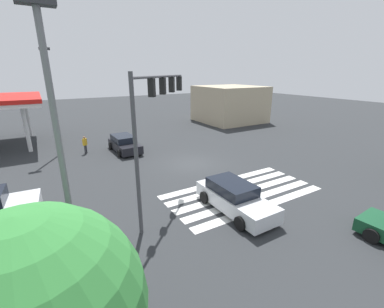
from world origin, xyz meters
TOP-DOWN VIEW (x-y plane):
  - ground_plane at (0.00, 0.00)m, footprint 121.15×121.15m
  - crosswalk_markings at (0.00, -5.99)m, footprint 9.41×4.40m
  - traffic_signal_mast at (-5.01, -5.01)m, footprint 4.82×4.82m
  - car_0 at (-3.63, 6.16)m, footprint 2.23×4.51m
  - car_3 at (-1.74, -7.34)m, footprint 2.12×4.87m
  - corner_building at (14.24, 13.16)m, footprint 8.36×8.36m
  - pedestrian at (-6.87, 7.30)m, footprint 0.41×0.41m
  - street_light_pole_a at (-8.81, 8.33)m, footprint 0.80×0.36m
  - street_light_pole_b at (-9.64, -9.69)m, footprint 0.80×0.36m

SIDE VIEW (x-z plane):
  - ground_plane at x=0.00m, z-range 0.00..0.00m
  - crosswalk_markings at x=0.00m, z-range 0.00..0.01m
  - car_0 at x=-3.63m, z-range -0.02..1.43m
  - car_3 at x=-1.74m, z-range -0.03..1.49m
  - pedestrian at x=-6.87m, z-range 0.08..1.67m
  - corner_building at x=14.24m, z-range 0.00..5.07m
  - street_light_pole_b at x=-9.64m, z-range 0.81..9.47m
  - street_light_pole_a at x=-8.81m, z-range 0.81..9.74m
  - traffic_signal_mast at x=-5.01m, z-range 1.83..8.94m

